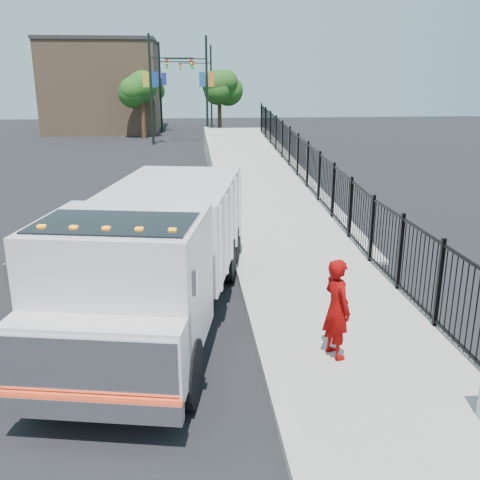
{
  "coord_description": "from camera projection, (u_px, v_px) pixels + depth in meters",
  "views": [
    {
      "loc": [
        -1.34,
        -9.43,
        4.94
      ],
      "look_at": [
        -0.22,
        2.0,
        1.44
      ],
      "focal_mm": 40.0,
      "sensor_mm": 36.0,
      "label": 1
    }
  ],
  "objects": [
    {
      "name": "ground",
      "position": [
        261.0,
        339.0,
        10.54
      ],
      "size": [
        120.0,
        120.0,
        0.0
      ],
      "primitive_type": "plane",
      "color": "black",
      "rests_on": "ground"
    },
    {
      "name": "sidewalk",
      "position": [
        393.0,
        387.0,
        8.8
      ],
      "size": [
        3.55,
        12.0,
        0.12
      ],
      "primitive_type": "cube",
      "color": "#9E998E",
      "rests_on": "ground"
    },
    {
      "name": "curb",
      "position": [
        278.0,
        392.0,
        8.61
      ],
      "size": [
        0.3,
        12.0,
        0.16
      ],
      "primitive_type": "cube",
      "color": "#ADAAA3",
      "rests_on": "ground"
    },
    {
      "name": "ramp",
      "position": [
        260.0,
        183.0,
        25.97
      ],
      "size": [
        3.95,
        24.06,
        3.19
      ],
      "primitive_type": "cube",
      "rotation": [
        0.06,
        0.0,
        0.0
      ],
      "color": "#9E998E",
      "rests_on": "ground"
    },
    {
      "name": "iron_fence",
      "position": [
        307.0,
        180.0,
        22.03
      ],
      "size": [
        0.1,
        28.0,
        1.8
      ],
      "primitive_type": "cube",
      "color": "black",
      "rests_on": "ground"
    },
    {
      "name": "truck",
      "position": [
        156.0,
        250.0,
        10.8
      ],
      "size": [
        4.19,
        8.67,
        2.85
      ],
      "rotation": [
        0.0,
        0.0,
        -0.19
      ],
      "color": "black",
      "rests_on": "ground"
    },
    {
      "name": "worker",
      "position": [
        337.0,
        308.0,
        9.42
      ],
      "size": [
        0.62,
        0.77,
        1.83
      ],
      "primitive_type": "imported",
      "rotation": [
        0.0,
        0.0,
        1.89
      ],
      "color": "#7A0403",
      "rests_on": "sidewalk"
    },
    {
      "name": "debris",
      "position": [
        340.0,
        309.0,
        11.5
      ],
      "size": [
        0.33,
        0.33,
        0.08
      ],
      "primitive_type": "ellipsoid",
      "color": "silver",
      "rests_on": "sidewalk"
    },
    {
      "name": "light_pole_0",
      "position": [
        155.0,
        85.0,
        39.63
      ],
      "size": [
        3.77,
        0.22,
        8.0
      ],
      "color": "black",
      "rests_on": "ground"
    },
    {
      "name": "light_pole_1",
      "position": [
        203.0,
        85.0,
        41.5
      ],
      "size": [
        3.78,
        0.22,
        8.0
      ],
      "color": "black",
      "rests_on": "ground"
    },
    {
      "name": "light_pole_2",
      "position": [
        164.0,
        84.0,
        49.07
      ],
      "size": [
        3.78,
        0.22,
        8.0
      ],
      "color": "black",
      "rests_on": "ground"
    },
    {
      "name": "light_pole_3",
      "position": [
        208.0,
        83.0,
        53.93
      ],
      "size": [
        3.78,
        0.22,
        8.0
      ],
      "color": "black",
      "rests_on": "ground"
    },
    {
      "name": "tree_0",
      "position": [
        142.0,
        90.0,
        44.11
      ],
      "size": [
        2.66,
        2.66,
        5.33
      ],
      "color": "#382314",
      "rests_on": "ground"
    },
    {
      "name": "tree_1",
      "position": [
        219.0,
        90.0,
        46.01
      ],
      "size": [
        2.39,
        2.39,
        5.2
      ],
      "color": "#382314",
      "rests_on": "ground"
    },
    {
      "name": "tree_2",
      "position": [
        150.0,
        87.0,
        55.38
      ],
      "size": [
        2.73,
        2.73,
        5.37
      ],
      "color": "#382314",
      "rests_on": "ground"
    },
    {
      "name": "building",
      "position": [
        104.0,
        88.0,
        50.41
      ],
      "size": [
        10.0,
        10.0,
        8.0
      ],
      "primitive_type": "cube",
      "color": "#8C664C",
      "rests_on": "ground"
    }
  ]
}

